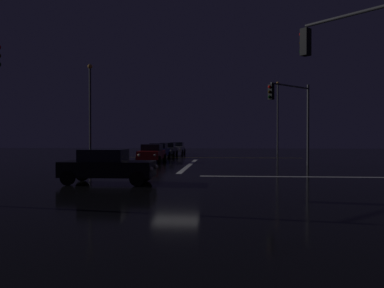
% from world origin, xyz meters
% --- Properties ---
extents(ground, '(120.00, 120.00, 0.10)m').
position_xyz_m(ground, '(0.00, 0.00, -0.05)').
color(ground, black).
extents(stop_line_north, '(0.35, 15.02, 0.01)m').
position_xyz_m(stop_line_north, '(0.00, 8.74, 0.00)').
color(stop_line_north, white).
rests_on(stop_line_north, ground).
extents(centre_line_ns, '(22.00, 0.15, 0.01)m').
position_xyz_m(centre_line_ns, '(0.00, 20.34, 0.00)').
color(centre_line_ns, yellow).
rests_on(centre_line_ns, ground).
extents(crosswalk_bar_east, '(15.02, 0.40, 0.01)m').
position_xyz_m(crosswalk_bar_east, '(8.84, 0.00, 0.00)').
color(crosswalk_bar_east, white).
rests_on(crosswalk_bar_east, ground).
extents(sedan_red, '(2.02, 4.33, 1.57)m').
position_xyz_m(sedan_red, '(-3.52, 11.84, 0.80)').
color(sedan_red, maroon).
rests_on(sedan_red, ground).
extents(sedan_blue, '(2.02, 4.33, 1.57)m').
position_xyz_m(sedan_blue, '(-4.02, 18.42, 0.80)').
color(sedan_blue, navy).
rests_on(sedan_blue, ground).
extents(sedan_gray, '(2.02, 4.33, 1.57)m').
position_xyz_m(sedan_gray, '(-3.82, 23.64, 0.80)').
color(sedan_gray, slate).
rests_on(sedan_gray, ground).
extents(sedan_white, '(2.02, 4.33, 1.57)m').
position_xyz_m(sedan_white, '(-3.46, 29.76, 0.80)').
color(sedan_white, silver).
rests_on(sedan_white, ground).
extents(sedan_black_crossing, '(4.33, 2.02, 1.57)m').
position_xyz_m(sedan_black_crossing, '(-2.74, -3.76, 0.80)').
color(sedan_black_crossing, black).
rests_on(sedan_black_crossing, ground).
extents(traffic_signal_ne, '(3.54, 3.54, 6.21)m').
position_xyz_m(traffic_signal_ne, '(7.76, 7.76, 4.31)').
color(traffic_signal_ne, '#4C4C51').
rests_on(traffic_signal_ne, ground).
extents(traffic_signal_se, '(3.68, 3.68, 6.74)m').
position_xyz_m(traffic_signal_se, '(7.75, -7.75, 4.67)').
color(traffic_signal_se, '#4C4C51').
rests_on(traffic_signal_se, ground).
extents(streetlamp_left_near, '(0.44, 0.44, 9.07)m').
position_xyz_m(streetlamp_left_near, '(-9.84, 14.34, 5.22)').
color(streetlamp_left_near, '#424247').
rests_on(streetlamp_left_near, ground).
extents(streetlamp_right_far, '(0.44, 0.44, 9.53)m').
position_xyz_m(streetlamp_right_far, '(9.84, 30.34, 5.46)').
color(streetlamp_right_far, '#424247').
rests_on(streetlamp_right_far, ground).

